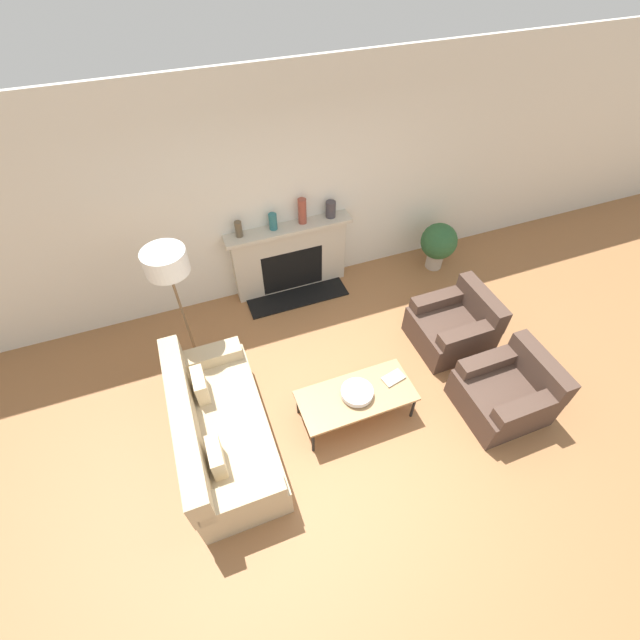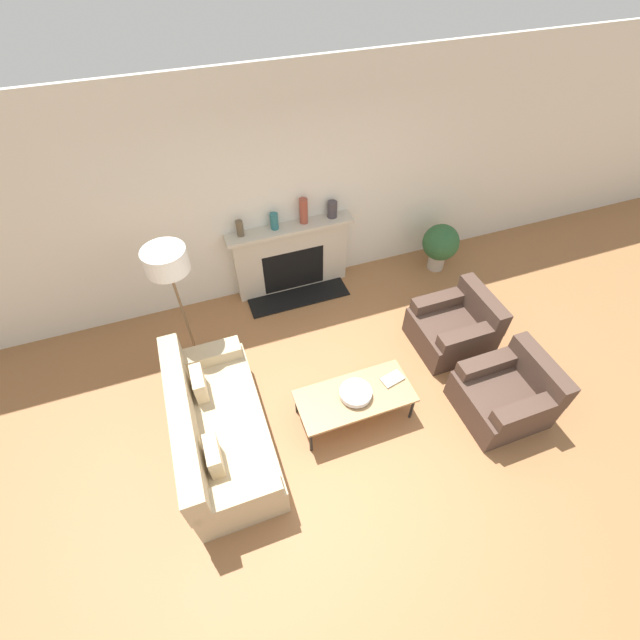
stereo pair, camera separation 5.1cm
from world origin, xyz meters
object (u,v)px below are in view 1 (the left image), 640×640
object	(u,v)px
armchair_near	(507,392)
armchair_far	(454,326)
fireplace	(290,259)
potted_plant	(439,243)
bowl	(357,392)
mantel_vase_center_right	(302,211)
book	(393,378)
mantel_vase_right	(331,209)
floor_lamp	(168,270)
coffee_table	(356,396)
mantel_vase_center_left	(273,222)
mantel_vase_left	(239,229)
couch	(219,430)

from	to	relation	value
armchair_near	armchair_far	size ratio (longest dim) A/B	1.00
fireplace	potted_plant	world-z (taller)	fireplace
bowl	mantel_vase_center_right	xyz separation A→B (m)	(0.21, 2.28, 0.76)
book	mantel_vase_right	distance (m)	2.36
potted_plant	floor_lamp	bearing A→B (deg)	-172.08
fireplace	armchair_near	size ratio (longest dim) A/B	1.93
floor_lamp	potted_plant	xyz separation A→B (m)	(3.67, 0.51, -1.00)
floor_lamp	mantel_vase_right	world-z (taller)	floor_lamp
fireplace	bowl	distance (m)	2.27
fireplace	coffee_table	world-z (taller)	fireplace
bowl	potted_plant	size ratio (longest dim) A/B	0.47
fireplace	mantel_vase_center_right	xyz separation A→B (m)	(0.20, 0.02, 0.70)
mantel_vase_center_left	mantel_vase_right	world-z (taller)	mantel_vase_right
mantel_vase_left	floor_lamp	bearing A→B (deg)	-135.60
fireplace	floor_lamp	size ratio (longest dim) A/B	1.01
floor_lamp	mantel_vase_right	bearing A→B (deg)	22.33
bowl	potted_plant	bearing A→B (deg)	41.77
couch	mantel_vase_left	world-z (taller)	mantel_vase_left
book	floor_lamp	size ratio (longest dim) A/B	0.16
bowl	mantel_vase_left	bearing A→B (deg)	105.28
coffee_table	potted_plant	size ratio (longest dim) A/B	1.70
coffee_table	mantel_vase_right	size ratio (longest dim) A/B	5.71
armchair_near	fireplace	bearing A→B (deg)	-150.24
book	mantel_vase_left	world-z (taller)	mantel_vase_left
coffee_table	floor_lamp	distance (m)	2.33
armchair_far	mantel_vase_left	world-z (taller)	mantel_vase_left
mantel_vase_center_right	mantel_vase_right	distance (m)	0.40
couch	mantel_vase_center_right	bearing A→B (deg)	-37.83
coffee_table	mantel_vase_center_left	world-z (taller)	mantel_vase_center_left
book	mantel_vase_left	bearing A→B (deg)	103.62
fireplace	bowl	bearing A→B (deg)	-90.22
coffee_table	book	size ratio (longest dim) A/B	4.63
fireplace	mantel_vase_center_right	bearing A→B (deg)	4.41
book	mantel_vase_center_left	xyz separation A→B (m)	(-0.64, 2.23, 0.74)
fireplace	mantel_vase_center_left	size ratio (longest dim) A/B	7.87
mantel_vase_center_right	armchair_near	bearing A→B (deg)	-63.58
mantel_vase_center_left	mantel_vase_right	size ratio (longest dim) A/B	0.99
armchair_near	mantel_vase_center_right	size ratio (longest dim) A/B	2.59
fireplace	mantel_vase_right	bearing A→B (deg)	1.49
bowl	potted_plant	distance (m)	2.90
armchair_near	bowl	world-z (taller)	armchair_near
mantel_vase_left	mantel_vase_right	distance (m)	1.22
armchair_near	armchair_far	distance (m)	1.04
coffee_table	armchair_near	bearing A→B (deg)	-17.07
mantel_vase_right	couch	bearing A→B (deg)	-133.83
mantel_vase_center_right	fireplace	bearing A→B (deg)	-175.59
armchair_near	book	xyz separation A→B (m)	(-1.12, 0.53, 0.12)
armchair_near	mantel_vase_left	world-z (taller)	mantel_vase_left
armchair_far	coffee_table	bearing A→B (deg)	-70.68
couch	mantel_vase_center_left	world-z (taller)	mantel_vase_center_left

